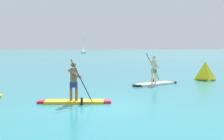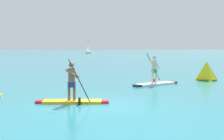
# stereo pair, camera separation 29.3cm
# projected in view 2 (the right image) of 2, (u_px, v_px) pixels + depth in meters

# --- Properties ---
(ground) EXTENTS (440.00, 440.00, 0.00)m
(ground) POSITION_uv_depth(u_px,v_px,m) (95.00, 105.00, 11.45)
(ground) COLOR teal
(paddleboarder_mid_center) EXTENTS (2.91, 1.21, 1.81)m
(paddleboarder_mid_center) POSITION_uv_depth(u_px,v_px,m) (73.00, 94.00, 11.96)
(paddleboarder_mid_center) COLOR yellow
(paddleboarder_mid_center) RESTS_ON ground
(paddleboarder_far_right) EXTENTS (3.13, 1.61, 1.90)m
(paddleboarder_far_right) POSITION_uv_depth(u_px,v_px,m) (155.00, 79.00, 17.70)
(paddleboarder_far_right) COLOR white
(paddleboarder_far_right) RESTS_ON ground
(race_marker_buoy) EXTENTS (1.36, 1.36, 1.25)m
(race_marker_buoy) POSITION_uv_depth(u_px,v_px,m) (207.00, 72.00, 20.09)
(race_marker_buoy) COLOR yellow
(race_marker_buoy) RESTS_ON ground
(sailboat_right_horizon) EXTENTS (2.22, 6.17, 5.78)m
(sailboat_right_horizon) POSITION_uv_depth(u_px,v_px,m) (88.00, 51.00, 102.51)
(sailboat_right_horizon) COLOR white
(sailboat_right_horizon) RESTS_ON ground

